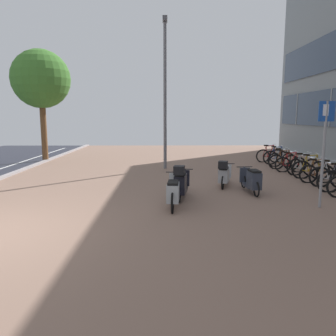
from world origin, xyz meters
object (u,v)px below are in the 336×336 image
object	(u,v)px
bicycle_rack_10	(269,156)
scooter_far	(181,183)
bicycle_rack_03	(317,174)
scooter_mid	(174,192)
bicycle_rack_08	(282,160)
scooter_extra	(252,180)
bicycle_rack_09	(277,157)
parking_sign	(324,143)
bicycle_rack_04	(310,170)
lamp_post	(165,88)
bicycle_rack_06	(291,164)
bicycle_rack_02	(331,177)
bicycle_rack_07	(284,162)
bicycle_rack_05	(303,167)
scooter_near	(224,174)
street_tree	(41,80)

from	to	relation	value
bicycle_rack_10	scooter_far	distance (m)	8.89
bicycle_rack_03	scooter_mid	distance (m)	5.99
bicycle_rack_08	bicycle_rack_10	xyz separation A→B (m)	(-0.11, 1.49, 0.01)
scooter_extra	bicycle_rack_03	bearing A→B (deg)	29.93
bicycle_rack_08	bicycle_rack_09	xyz separation A→B (m)	(0.04, 0.75, 0.01)
parking_sign	scooter_mid	bearing A→B (deg)	179.30
bicycle_rack_04	bicycle_rack_09	size ratio (longest dim) A/B	1.02
scooter_mid	lamp_post	world-z (taller)	lamp_post
bicycle_rack_08	bicycle_rack_09	bearing A→B (deg)	87.06
bicycle_rack_06	scooter_extra	xyz separation A→B (m)	(-2.62, -3.80, 0.07)
bicycle_rack_02	bicycle_rack_08	size ratio (longest dim) A/B	1.02
bicycle_rack_07	parking_sign	bearing A→B (deg)	-101.43
bicycle_rack_03	parking_sign	world-z (taller)	parking_sign
parking_sign	bicycle_rack_08	bearing A→B (deg)	78.38
scooter_far	lamp_post	size ratio (longest dim) A/B	0.28
bicycle_rack_03	bicycle_rack_10	xyz separation A→B (m)	(-0.04, 5.23, 0.01)
bicycle_rack_05	bicycle_rack_06	distance (m)	0.78
bicycle_rack_07	scooter_near	distance (m)	4.88
bicycle_rack_05	scooter_near	distance (m)	4.11
scooter_mid	bicycle_rack_09	bearing A→B (deg)	55.32
scooter_extra	parking_sign	xyz separation A→B (m)	(1.36, -1.57, 1.26)
lamp_post	bicycle_rack_04	bearing A→B (deg)	-25.00
bicycle_rack_03	bicycle_rack_04	xyz separation A→B (m)	(0.10, 0.75, 0.02)
scooter_far	parking_sign	distance (m)	3.86
bicycle_rack_02	bicycle_rack_09	xyz separation A→B (m)	(-0.01, 5.23, -0.01)
bicycle_rack_05	bicycle_rack_09	xyz separation A→B (m)	(-0.04, 2.99, -0.00)
lamp_post	bicycle_rack_02	bearing A→B (deg)	-36.46
bicycle_rack_05	bicycle_rack_08	size ratio (longest dim) A/B	1.03
bicycle_rack_02	bicycle_rack_04	distance (m)	1.49
bicycle_rack_09	scooter_extra	world-z (taller)	bicycle_rack_09
bicycle_rack_05	bicycle_rack_06	bearing A→B (deg)	106.75
parking_sign	bicycle_rack_05	bearing A→B (deg)	72.16
scooter_extra	parking_sign	bearing A→B (deg)	-49.11
bicycle_rack_02	parking_sign	distance (m)	3.09
bicycle_rack_06	scooter_mid	size ratio (longest dim) A/B	0.71
bicycle_rack_06	scooter_extra	world-z (taller)	bicycle_rack_06
bicycle_rack_03	bicycle_rack_05	bearing A→B (deg)	84.50
bicycle_rack_04	scooter_extra	distance (m)	3.63
scooter_near	bicycle_rack_02	bearing A→B (deg)	-2.00
scooter_far	street_tree	distance (m)	11.17
bicycle_rack_10	bicycle_rack_03	bearing A→B (deg)	-89.56
bicycle_rack_10	parking_sign	world-z (taller)	parking_sign
bicycle_rack_02	lamp_post	world-z (taller)	lamp_post
bicycle_rack_06	parking_sign	xyz separation A→B (m)	(-1.26, -5.37, 1.33)
scooter_far	bicycle_rack_08	bearing A→B (deg)	50.18
bicycle_rack_02	scooter_far	bearing A→B (deg)	-163.64
bicycle_rack_05	bicycle_rack_06	xyz separation A→B (m)	(-0.22, 0.75, -0.01)
bicycle_rack_06	bicycle_rack_09	size ratio (longest dim) A/B	0.99
parking_sign	bicycle_rack_02	bearing A→B (deg)	58.52
scooter_mid	scooter_far	xyz separation A→B (m)	(0.23, 0.87, 0.07)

